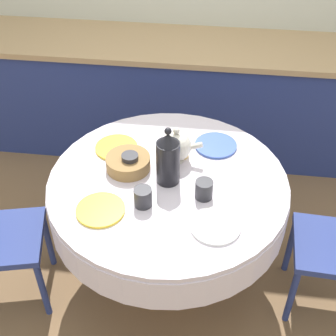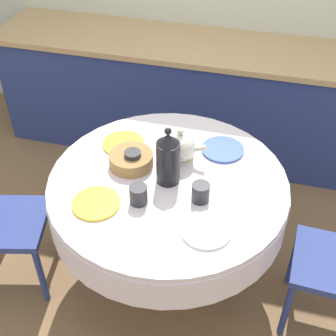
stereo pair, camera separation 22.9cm
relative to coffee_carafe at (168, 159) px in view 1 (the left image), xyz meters
The scene contains 14 objects.
ground_plane 0.92m from the coffee_carafe, 104.78° to the left, with size 12.00×12.00×0.00m, color brown.
kitchen_counter 1.43m from the coffee_carafe, 90.02° to the left, with size 3.24×0.64×0.88m.
dining_table 0.27m from the coffee_carafe, 104.78° to the left, with size 1.22×1.22×0.78m.
plate_near_left 0.40m from the coffee_carafe, 138.80° to the right, with size 0.23×0.23×0.01m, color yellow.
cup_near_left 0.23m from the coffee_carafe, 117.46° to the right, with size 0.09×0.09×0.10m, color #28282D.
plate_near_right 0.40m from the coffee_carafe, 49.01° to the right, with size 0.23×0.23×0.01m, color white.
cup_near_right 0.23m from the coffee_carafe, 27.52° to the right, with size 0.09×0.09×0.10m, color #28282D.
plate_far_left 0.41m from the coffee_carafe, 144.21° to the left, with size 0.23×0.23×0.01m, color yellow.
cup_far_left 0.23m from the coffee_carafe, 163.46° to the left, with size 0.09×0.09×0.10m, color #28282D.
plate_far_right 0.41m from the coffee_carafe, 54.06° to the left, with size 0.23×0.23×0.01m, color #3856AD.
cup_far_right 0.23m from the coffee_carafe, 78.07° to the left, with size 0.09×0.09×0.10m, color #DBB766.
coffee_carafe is the anchor object (origin of this frame).
teapot 0.18m from the coffee_carafe, 82.25° to the left, with size 0.22×0.16×0.21m.
bread_basket 0.25m from the coffee_carafe, 161.74° to the left, with size 0.23×0.23×0.07m, color olive.
Camera 1 is at (0.22, -1.74, 2.34)m, focal length 50.00 mm.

